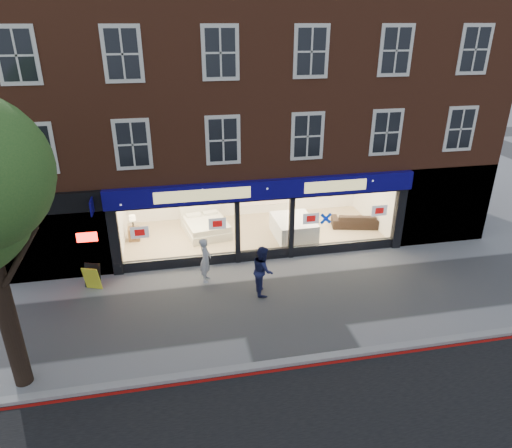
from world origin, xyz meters
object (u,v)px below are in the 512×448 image
object	(u,v)px
mattress_stack	(293,228)
pedestrian_grey	(205,260)
display_bed	(206,226)
a_board	(92,277)
sofa	(356,220)
pedestrian_blue	(263,270)

from	to	relation	value
mattress_stack	pedestrian_grey	xyz separation A→B (m)	(-3.98, -2.72, 0.32)
display_bed	a_board	xyz separation A→B (m)	(-4.26, -3.56, 0.01)
sofa	pedestrian_blue	world-z (taller)	pedestrian_blue
a_board	sofa	bearing A→B (deg)	35.91
display_bed	mattress_stack	world-z (taller)	display_bed
display_bed	a_board	world-z (taller)	display_bed
sofa	pedestrian_grey	xyz separation A→B (m)	(-6.98, -3.14, 0.42)
display_bed	pedestrian_grey	bearing A→B (deg)	-105.12
mattress_stack	pedestrian_grey	bearing A→B (deg)	-145.72
mattress_stack	pedestrian_grey	size ratio (longest dim) A/B	1.26
mattress_stack	pedestrian_blue	size ratio (longest dim) A/B	1.19
display_bed	pedestrian_blue	bearing A→B (deg)	-83.35
mattress_stack	a_board	distance (m)	8.27
display_bed	pedestrian_grey	world-z (taller)	pedestrian_grey
display_bed	mattress_stack	xyz separation A→B (m)	(3.62, -1.07, 0.06)
pedestrian_grey	pedestrian_blue	xyz separation A→B (m)	(1.81, -1.18, 0.05)
mattress_stack	sofa	size ratio (longest dim) A/B	0.98
a_board	pedestrian_grey	size ratio (longest dim) A/B	0.55
display_bed	sofa	bearing A→B (deg)	-15.24
pedestrian_grey	pedestrian_blue	size ratio (longest dim) A/B	0.95
display_bed	sofa	xyz separation A→B (m)	(6.62, -0.64, -0.03)
sofa	a_board	size ratio (longest dim) A/B	2.35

